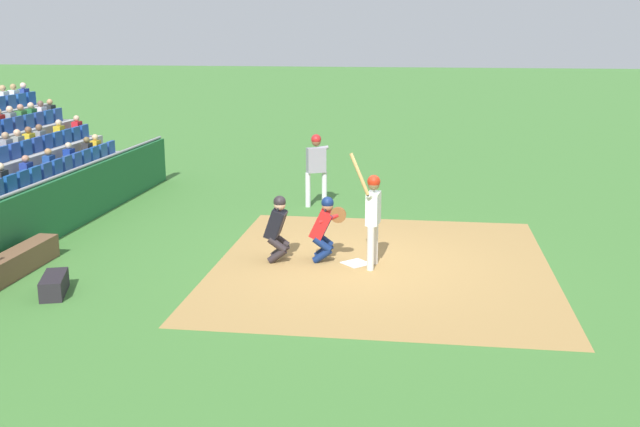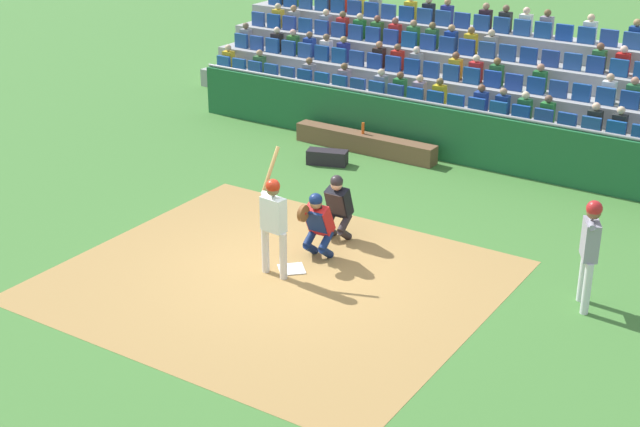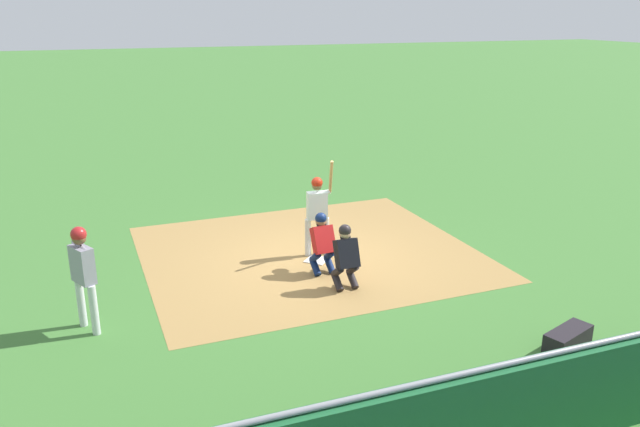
{
  "view_description": "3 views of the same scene",
  "coord_description": "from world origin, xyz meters",
  "px_view_note": "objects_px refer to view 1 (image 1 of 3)",
  "views": [
    {
      "loc": [
        13.44,
        1.39,
        4.31
      ],
      "look_at": [
        0.26,
        -0.65,
        1.03
      ],
      "focal_mm": 41.71,
      "sensor_mm": 36.0,
      "label": 1
    },
    {
      "loc": [
        -8.24,
        11.47,
        7.07
      ],
      "look_at": [
        -0.29,
        -0.45,
        0.97
      ],
      "focal_mm": 51.04,
      "sensor_mm": 36.0,
      "label": 2
    },
    {
      "loc": [
        -4.36,
        -11.74,
        5.14
      ],
      "look_at": [
        -0.06,
        -0.34,
        1.17
      ],
      "focal_mm": 35.39,
      "sensor_mm": 36.0,
      "label": 3
    }
  ],
  "objects_px": {
    "batter_at_plate": "(373,211)",
    "equipment_duffel_bag": "(54,285)",
    "catcher_crouching": "(324,225)",
    "home_plate_umpire": "(278,225)",
    "on_deck_batter": "(316,162)",
    "home_plate_marker": "(356,263)"
  },
  "relations": [
    {
      "from": "on_deck_batter",
      "to": "home_plate_marker",
      "type": "bearing_deg",
      "value": 17.99
    },
    {
      "from": "home_plate_marker",
      "to": "catcher_crouching",
      "type": "height_order",
      "value": "catcher_crouching"
    },
    {
      "from": "catcher_crouching",
      "to": "equipment_duffel_bag",
      "type": "xyz_separation_m",
      "value": [
        2.55,
        -4.22,
        -0.55
      ]
    },
    {
      "from": "home_plate_marker",
      "to": "home_plate_umpire",
      "type": "height_order",
      "value": "home_plate_umpire"
    },
    {
      "from": "home_plate_marker",
      "to": "catcher_crouching",
      "type": "bearing_deg",
      "value": -100.2
    },
    {
      "from": "batter_at_plate",
      "to": "catcher_crouching",
      "type": "distance_m",
      "value": 1.04
    },
    {
      "from": "equipment_duffel_bag",
      "to": "catcher_crouching",
      "type": "bearing_deg",
      "value": 101.84
    },
    {
      "from": "batter_at_plate",
      "to": "equipment_duffel_bag",
      "type": "distance_m",
      "value": 5.72
    },
    {
      "from": "catcher_crouching",
      "to": "home_plate_marker",
      "type": "bearing_deg",
      "value": 79.8
    },
    {
      "from": "home_plate_umpire",
      "to": "equipment_duffel_bag",
      "type": "relative_size",
      "value": 1.43
    },
    {
      "from": "catcher_crouching",
      "to": "equipment_duffel_bag",
      "type": "relative_size",
      "value": 1.41
    },
    {
      "from": "catcher_crouching",
      "to": "home_plate_umpire",
      "type": "relative_size",
      "value": 0.98
    },
    {
      "from": "batter_at_plate",
      "to": "equipment_duffel_bag",
      "type": "xyz_separation_m",
      "value": [
        2.3,
        -5.16,
        -0.93
      ]
    },
    {
      "from": "home_plate_marker",
      "to": "equipment_duffel_bag",
      "type": "distance_m",
      "value": 5.42
    },
    {
      "from": "equipment_duffel_bag",
      "to": "home_plate_marker",
      "type": "bearing_deg",
      "value": 97.38
    },
    {
      "from": "home_plate_marker",
      "to": "on_deck_batter",
      "type": "distance_m",
      "value": 5.0
    },
    {
      "from": "on_deck_batter",
      "to": "equipment_duffel_bag",
      "type": "bearing_deg",
      "value": -25.26
    },
    {
      "from": "catcher_crouching",
      "to": "home_plate_umpire",
      "type": "distance_m",
      "value": 0.9
    },
    {
      "from": "batter_at_plate",
      "to": "catcher_crouching",
      "type": "height_order",
      "value": "batter_at_plate"
    },
    {
      "from": "home_plate_marker",
      "to": "equipment_duffel_bag",
      "type": "relative_size",
      "value": 0.48
    },
    {
      "from": "equipment_duffel_bag",
      "to": "on_deck_batter",
      "type": "bearing_deg",
      "value": 135.4
    },
    {
      "from": "batter_at_plate",
      "to": "on_deck_batter",
      "type": "bearing_deg",
      "value": -159.14
    }
  ]
}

